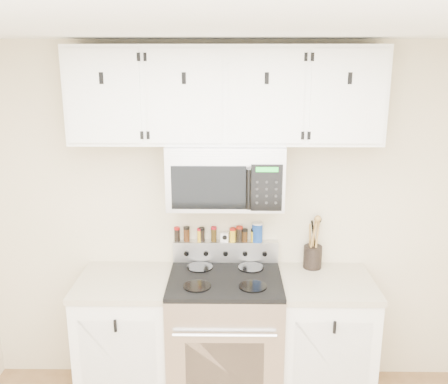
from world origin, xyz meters
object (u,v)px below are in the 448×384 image
object	(u,v)px
microwave	(225,175)
range	(225,338)
utensil_crock	(313,255)
salt_canister	(257,232)

from	to	relation	value
microwave	range	bearing A→B (deg)	-90.23
range	microwave	xyz separation A→B (m)	(0.00, 0.13, 1.14)
utensil_crock	salt_canister	world-z (taller)	utensil_crock
microwave	salt_canister	world-z (taller)	microwave
microwave	utensil_crock	world-z (taller)	microwave
utensil_crock	salt_canister	distance (m)	0.43
range	microwave	world-z (taller)	microwave
utensil_crock	salt_canister	size ratio (longest dim) A/B	2.71
microwave	utensil_crock	bearing A→B (deg)	9.59
microwave	salt_canister	bearing A→B (deg)	34.36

